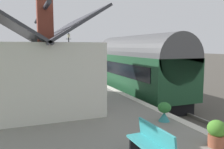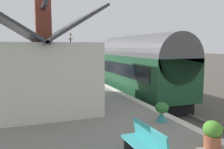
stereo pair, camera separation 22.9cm
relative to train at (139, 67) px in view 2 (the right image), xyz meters
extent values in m
plane|color=#4C473F|center=(0.07, 0.90, -2.22)|extent=(160.00, 160.00, 0.00)
cube|color=gray|center=(0.07, 5.20, -1.73)|extent=(32.00, 6.61, 0.97)
cube|color=beige|center=(0.07, 2.08, -1.23)|extent=(32.00, 0.36, 0.02)
cube|color=gray|center=(0.07, -0.72, -2.15)|extent=(52.00, 0.08, 0.14)
cube|color=gray|center=(0.07, 0.72, -2.15)|extent=(52.00, 0.08, 0.14)
cube|color=black|center=(-0.01, 0.00, -1.87)|extent=(8.37, 2.29, 0.70)
cube|color=#1E4C2D|center=(-0.01, 0.00, -0.37)|extent=(9.10, 2.70, 2.30)
cylinder|color=#515154|center=(-0.01, 0.00, 0.78)|extent=(9.10, 2.65, 2.65)
cube|color=black|center=(-0.01, 1.36, -0.08)|extent=(7.73, 0.03, 0.80)
cylinder|color=black|center=(2.72, 0.00, -1.87)|extent=(0.70, 2.16, 0.70)
cylinder|color=black|center=(-2.74, 0.00, -1.87)|extent=(0.70, 2.16, 0.70)
cube|color=black|center=(4.56, 0.00, 0.04)|extent=(0.04, 2.16, 0.90)
cylinder|color=#F2EDCC|center=(4.58, 0.00, -0.94)|extent=(0.06, 0.24, 0.24)
cube|color=red|center=(4.62, 0.00, -1.40)|extent=(0.16, 2.56, 0.24)
cube|color=silver|center=(-2.66, 6.37, 0.14)|extent=(6.31, 4.01, 2.76)
cube|color=#38383F|center=(-2.66, 5.36, 2.14)|extent=(6.81, 2.27, 1.46)
cube|color=#38383F|center=(-2.66, 7.37, 2.14)|extent=(6.81, 2.27, 1.46)
cylinder|color=#38383F|center=(-2.66, 6.37, 2.76)|extent=(6.81, 0.16, 0.16)
cube|color=brown|center=(-4.57, 6.37, 2.65)|extent=(0.56, 0.56, 2.26)
cube|color=slate|center=(-2.50, 4.34, -0.19)|extent=(0.90, 0.06, 2.10)
cube|color=slate|center=(-3.90, 4.34, 0.46)|extent=(0.80, 0.05, 1.10)
cube|color=slate|center=(-1.10, 4.34, 0.46)|extent=(0.80, 0.05, 1.10)
cube|color=teal|center=(10.34, 4.59, -0.79)|extent=(1.41, 0.44, 0.06)
cube|color=teal|center=(10.35, 4.41, -0.56)|extent=(1.40, 0.14, 0.40)
cube|color=black|center=(9.78, 4.58, -1.02)|extent=(0.07, 0.36, 0.44)
cube|color=black|center=(10.90, 4.61, -1.02)|extent=(0.07, 0.36, 0.44)
cube|color=teal|center=(4.45, 4.68, -0.79)|extent=(1.41, 0.44, 0.06)
cube|color=teal|center=(4.45, 4.50, -0.56)|extent=(1.40, 0.14, 0.40)
cube|color=black|center=(3.89, 4.70, -1.02)|extent=(0.07, 0.36, 0.44)
cube|color=black|center=(5.01, 4.67, -1.02)|extent=(0.07, 0.36, 0.44)
cube|color=teal|center=(6.32, 4.86, -0.79)|extent=(1.41, 0.43, 0.06)
cube|color=teal|center=(6.33, 4.68, -0.56)|extent=(1.40, 0.14, 0.40)
cube|color=black|center=(5.76, 4.84, -1.02)|extent=(0.07, 0.36, 0.44)
cube|color=black|center=(6.88, 4.87, -1.02)|extent=(0.07, 0.36, 0.44)
cube|color=teal|center=(-9.47, 4.74, -0.79)|extent=(1.41, 0.43, 0.06)
cube|color=teal|center=(-9.47, 4.56, -0.56)|extent=(1.40, 0.13, 0.40)
cube|color=black|center=(-8.91, 4.75, -1.02)|extent=(0.07, 0.36, 0.44)
cone|color=teal|center=(-7.01, 2.66, -1.08)|extent=(0.40, 0.40, 0.33)
cylinder|color=teal|center=(-7.01, 2.66, -1.21)|extent=(0.22, 0.22, 0.06)
ellipsoid|color=#2D7233|center=(-7.01, 2.66, -0.75)|extent=(0.47, 0.47, 0.38)
cone|color=teal|center=(7.36, 2.69, -1.05)|extent=(0.38, 0.38, 0.39)
cylinder|color=teal|center=(7.36, 2.69, -1.21)|extent=(0.21, 0.21, 0.06)
ellipsoid|color=#2D7233|center=(7.36, 2.69, -0.68)|extent=(0.51, 0.51, 0.59)
cylinder|color=#9E5138|center=(-9.28, 2.59, -1.08)|extent=(0.42, 0.42, 0.32)
ellipsoid|color=#4C8C2D|center=(-9.28, 2.59, -0.75)|extent=(0.49, 0.49, 0.44)
cone|color=teal|center=(9.40, 5.73, -1.04)|extent=(0.45, 0.45, 0.41)
cylinder|color=teal|center=(9.40, 5.73, -1.21)|extent=(0.25, 0.25, 0.06)
ellipsoid|color=#4C8C2D|center=(9.40, 5.73, -0.60)|extent=(0.65, 0.65, 0.73)
cone|color=#D14C5F|center=(9.40, 5.73, -0.38)|extent=(0.11, 0.11, 0.26)
cylinder|color=black|center=(8.78, 2.89, 0.49)|extent=(0.10, 0.10, 3.46)
cylinder|color=black|center=(8.78, 2.89, 2.07)|extent=(0.05, 0.50, 0.05)
cube|color=beige|center=(8.78, 2.89, 2.36)|extent=(0.24, 0.24, 0.32)
cone|color=black|center=(8.78, 2.89, 2.58)|extent=(0.32, 0.32, 0.14)
camera|label=1|loc=(-13.71, 7.28, 1.38)|focal=37.29mm
camera|label=2|loc=(-13.79, 7.06, 1.38)|focal=37.29mm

